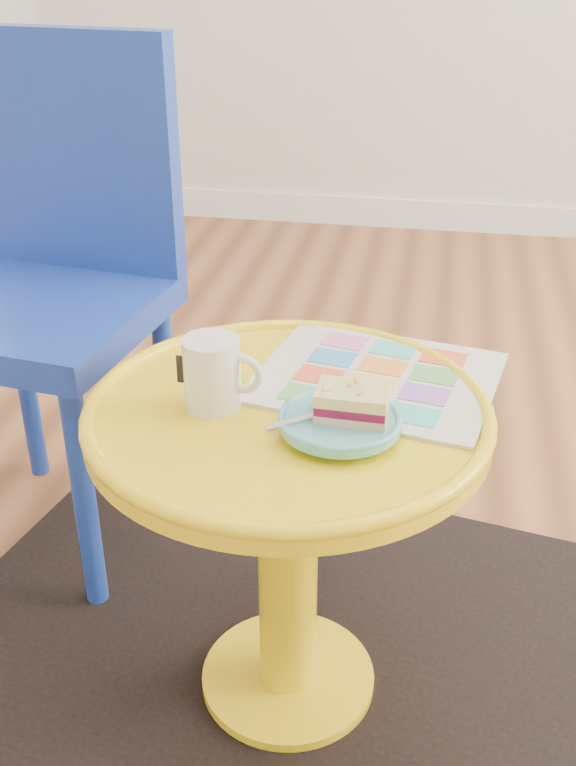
% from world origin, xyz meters
% --- Properties ---
extents(floor, '(4.00, 4.00, 0.00)m').
position_xyz_m(floor, '(0.00, 0.00, 0.00)').
color(floor, brown).
rests_on(floor, ground).
extents(room_walls, '(4.00, 4.00, 4.00)m').
position_xyz_m(room_walls, '(-0.99, 0.99, 0.06)').
color(room_walls, silver).
rests_on(room_walls, ground).
extents(rug, '(1.48, 1.33, 0.01)m').
position_xyz_m(rug, '(-0.50, -0.49, 0.00)').
color(rug, black).
rests_on(rug, ground).
extents(side_table, '(0.56, 0.56, 0.53)m').
position_xyz_m(side_table, '(-0.50, -0.49, 0.38)').
color(side_table, yellow).
rests_on(side_table, ground).
extents(chair, '(0.48, 0.48, 0.97)m').
position_xyz_m(chair, '(-1.03, -0.10, 0.56)').
color(chair, '#1937A2').
rests_on(chair, ground).
extents(newspaper, '(0.39, 0.35, 0.01)m').
position_xyz_m(newspaper, '(-0.39, -0.39, 0.54)').
color(newspaper, silver).
rests_on(newspaper, side_table).
extents(mug, '(0.11, 0.08, 0.10)m').
position_xyz_m(mug, '(-0.60, -0.51, 0.59)').
color(mug, white).
rests_on(mug, side_table).
extents(plate, '(0.16, 0.16, 0.02)m').
position_xyz_m(plate, '(-0.42, -0.55, 0.55)').
color(plate, '#54ABB1').
rests_on(plate, newspaper).
extents(cake_slice, '(0.10, 0.07, 0.04)m').
position_xyz_m(cake_slice, '(-0.41, -0.54, 0.58)').
color(cake_slice, '#D3BC8C').
rests_on(cake_slice, plate).
extents(fork, '(0.12, 0.10, 0.00)m').
position_xyz_m(fork, '(-0.45, -0.55, 0.56)').
color(fork, silver).
rests_on(fork, plate).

